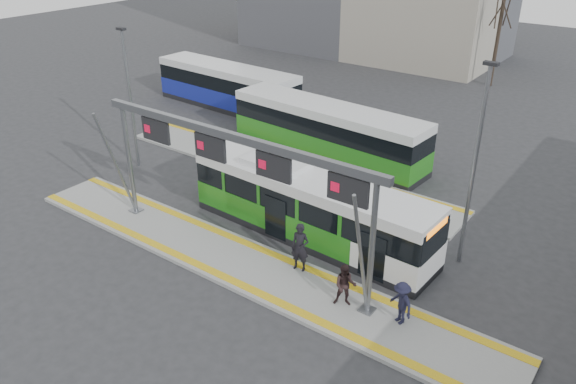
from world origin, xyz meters
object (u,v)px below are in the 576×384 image
at_px(hero_bus, 310,207).
at_px(passenger_a, 300,247).
at_px(passenger_c, 401,303).
at_px(gantry, 233,160).
at_px(passenger_b, 345,285).

bearing_deg(hero_bus, passenger_a, -60.85).
bearing_deg(passenger_c, hero_bus, 179.94).
xyz_separation_m(hero_bus, passenger_c, (5.68, -2.96, -0.46)).
height_order(hero_bus, passenger_a, hero_bus).
bearing_deg(passenger_c, gantry, -151.18).
distance_m(gantry, passenger_b, 6.05).
relative_size(gantry, hero_bus, 1.16).
relative_size(gantry, passenger_b, 8.13).
distance_m(hero_bus, passenger_c, 6.42).
height_order(gantry, passenger_b, gantry).
bearing_deg(passenger_a, passenger_b, -31.66).
height_order(passenger_b, passenger_c, passenger_b).
xyz_separation_m(passenger_b, passenger_c, (1.97, 0.29, -0.02)).
bearing_deg(hero_bus, gantry, -110.59).
bearing_deg(gantry, passenger_a, 15.60).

